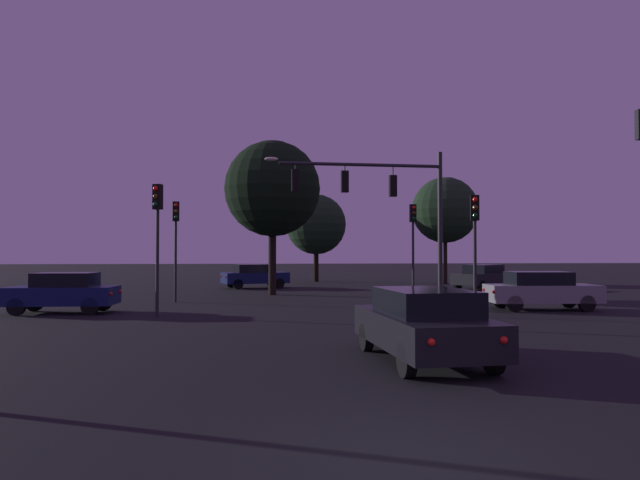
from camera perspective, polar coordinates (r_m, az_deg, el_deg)
name	(u,v)px	position (r m, az deg, el deg)	size (l,w,h in m)	color
ground_plane	(296,295)	(30.71, -2.40, -5.50)	(168.00, 168.00, 0.00)	black
traffic_signal_mast_arm	(383,196)	(24.23, 6.32, 4.34)	(7.57, 0.64, 6.57)	#232326
traffic_light_corner_left	(475,231)	(20.99, 15.20, 0.92)	(0.35, 0.38, 4.32)	#232326
traffic_light_corner_right	(176,231)	(26.98, -14.20, 0.86)	(0.35, 0.38, 4.62)	#232326
traffic_light_median	(413,232)	(29.34, 9.28, 0.82)	(0.32, 0.36, 4.73)	#232326
traffic_light_far_side	(157,223)	(21.12, -15.93, 1.62)	(0.37, 0.39, 4.71)	#232326
car_nearside_lane	(424,324)	(12.25, 10.31, -8.20)	(2.24, 4.58, 1.52)	black
car_crossing_left	(63,292)	(23.60, -24.29, -4.75)	(4.04, 1.82, 1.52)	#0F1947
car_crossing_right	(541,290)	(24.33, 21.21, -4.67)	(4.42, 2.00, 1.52)	gray
car_far_lane	(255,276)	(36.73, -6.55, -3.55)	(4.45, 3.03, 1.52)	#0F1947
car_parked_lot	(482,277)	(36.57, 15.90, -3.53)	(4.30, 3.75, 1.52)	black
tree_behind_sign	(272,189)	(30.98, -4.77, 5.10)	(5.17, 5.17, 8.30)	black
tree_left_far	(316,225)	(44.39, -0.39, 1.55)	(4.67, 4.67, 6.79)	black
tree_center_horizon	(445,210)	(42.39, 12.38, 2.93)	(4.78, 4.78, 7.74)	black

